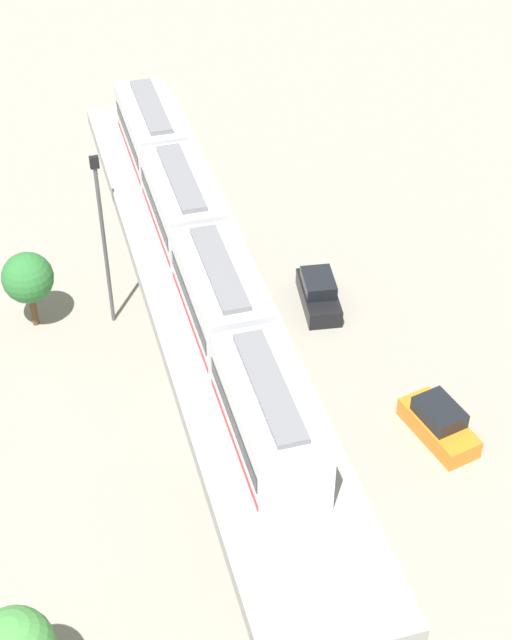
% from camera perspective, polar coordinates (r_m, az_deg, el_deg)
% --- Properties ---
extents(ground_plane, '(120.00, 120.00, 0.00)m').
position_cam_1_polar(ground_plane, '(46.85, -2.64, -5.43)').
color(ground_plane, gray).
extents(viaduct, '(5.20, 35.80, 7.44)m').
position_cam_1_polar(viaduct, '(42.89, -2.87, 0.03)').
color(viaduct, '#A8A59E').
rests_on(viaduct, ground).
extents(train, '(2.64, 27.45, 3.24)m').
position_cam_1_polar(train, '(41.68, -3.32, 4.13)').
color(train, silver).
rests_on(train, viaduct).
extents(parked_car_orange, '(2.66, 4.49, 1.76)m').
position_cam_1_polar(parked_car_orange, '(46.03, 10.73, -6.02)').
color(parked_car_orange, orange).
rests_on(parked_car_orange, ground).
extents(parked_car_black, '(2.35, 4.41, 1.76)m').
position_cam_1_polar(parked_car_black, '(52.55, 3.72, 1.58)').
color(parked_car_black, black).
rests_on(parked_car_black, ground).
extents(tree_mid_lot, '(2.69, 2.69, 4.43)m').
position_cam_1_polar(tree_mid_lot, '(51.08, -13.32, 2.42)').
color(tree_mid_lot, brown).
rests_on(tree_mid_lot, ground).
extents(signal_post, '(0.44, 0.28, 10.04)m').
position_cam_1_polar(signal_post, '(49.09, -9.00, 4.97)').
color(signal_post, '#4C4C51').
rests_on(signal_post, ground).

